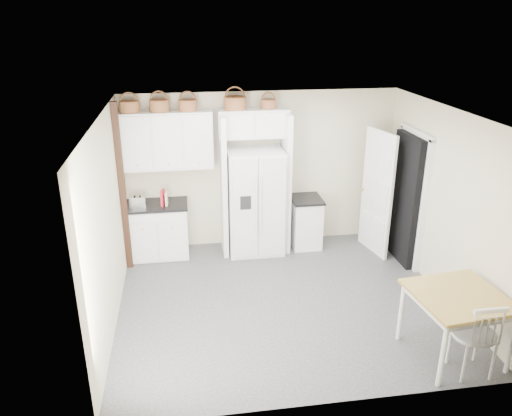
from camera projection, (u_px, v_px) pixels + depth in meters
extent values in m
plane|color=#2E2D33|center=(283.00, 300.00, 6.97)|extent=(4.50, 4.50, 0.00)
plane|color=white|center=(288.00, 115.00, 6.02)|extent=(4.50, 4.50, 0.00)
plane|color=beige|center=(261.00, 170.00, 8.34)|extent=(4.50, 0.00, 4.50)
plane|color=beige|center=(108.00, 225.00, 6.18)|extent=(0.00, 4.00, 4.00)
plane|color=beige|center=(446.00, 205.00, 6.81)|extent=(0.00, 4.00, 4.00)
cube|color=silver|center=(255.00, 202.00, 8.16)|extent=(0.89, 0.72, 1.73)
cube|color=silver|center=(159.00, 231.00, 8.14)|extent=(0.93, 0.59, 0.86)
cube|color=silver|center=(305.00, 223.00, 8.49)|extent=(0.47, 0.56, 0.83)
cube|color=olive|center=(454.00, 325.00, 5.73)|extent=(1.07, 1.07, 0.82)
cube|color=silver|center=(474.00, 334.00, 5.43)|extent=(0.48, 0.44, 0.98)
cube|color=black|center=(157.00, 205.00, 7.97)|extent=(0.97, 0.63, 0.04)
cube|color=black|center=(306.00, 199.00, 8.33)|extent=(0.51, 0.60, 0.04)
cube|color=silver|center=(138.00, 202.00, 7.81)|extent=(0.25, 0.14, 0.17)
cube|color=#B41D2E|center=(163.00, 198.00, 7.86)|extent=(0.08, 0.17, 0.26)
cube|color=beige|center=(166.00, 198.00, 7.87)|extent=(0.04, 0.15, 0.22)
cylinder|color=brown|center=(130.00, 107.00, 7.48)|extent=(0.30, 0.30, 0.17)
cylinder|color=brown|center=(159.00, 106.00, 7.54)|extent=(0.30, 0.30, 0.18)
cylinder|color=brown|center=(188.00, 105.00, 7.60)|extent=(0.29, 0.29, 0.17)
cylinder|color=brown|center=(235.00, 103.00, 7.70)|extent=(0.35, 0.35, 0.20)
cylinder|color=brown|center=(268.00, 104.00, 7.78)|extent=(0.25, 0.25, 0.14)
cube|color=silver|center=(168.00, 140.00, 7.75)|extent=(1.40, 0.34, 0.90)
cube|color=silver|center=(253.00, 123.00, 7.86)|extent=(1.12, 0.34, 0.45)
cube|color=silver|center=(223.00, 186.00, 8.02)|extent=(0.08, 0.60, 2.30)
cube|color=silver|center=(285.00, 183.00, 8.17)|extent=(0.08, 0.60, 2.30)
cube|color=black|center=(122.00, 189.00, 7.43)|extent=(0.09, 0.09, 2.60)
cube|color=black|center=(407.00, 199.00, 7.82)|extent=(0.18, 0.85, 2.05)
cube|color=white|center=(377.00, 193.00, 8.08)|extent=(0.21, 0.79, 2.05)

